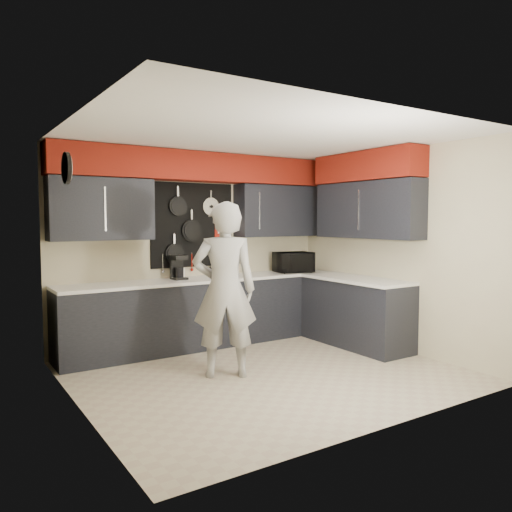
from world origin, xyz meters
TOP-DOWN VIEW (x-y plane):
  - ground at (0.00, 0.00)m, footprint 4.00×4.00m
  - back_wall_assembly at (0.01, 1.60)m, footprint 4.00×0.36m
  - right_wall_assembly at (1.85, 0.26)m, footprint 0.36×3.50m
  - left_wall_assembly at (-1.99, 0.02)m, footprint 0.05×3.50m
  - base_cabinets at (0.49, 1.13)m, footprint 3.95×2.20m
  - microwave at (1.41, 1.37)m, footprint 0.60×0.46m
  - knife_block at (0.33, 1.45)m, footprint 0.13×0.13m
  - utensil_crock at (-0.34, 1.50)m, footprint 0.11×0.11m
  - coffee_maker at (-0.38, 1.49)m, footprint 0.17×0.21m
  - person at (-0.44, 0.15)m, footprint 0.82×0.71m

SIDE VIEW (x-z plane):
  - ground at x=0.00m, z-range 0.00..0.00m
  - base_cabinets at x=0.49m, z-range 0.00..0.92m
  - person at x=-0.44m, z-range 0.00..1.89m
  - utensil_crock at x=-0.34m, z-range 0.92..1.07m
  - knife_block at x=0.33m, z-range 0.92..1.14m
  - microwave at x=1.41m, z-range 0.92..1.22m
  - coffee_maker at x=-0.38m, z-range 0.93..1.24m
  - left_wall_assembly at x=-1.99m, z-range 0.03..2.63m
  - right_wall_assembly at x=1.85m, z-range 0.64..3.24m
  - back_wall_assembly at x=0.01m, z-range 0.71..3.31m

